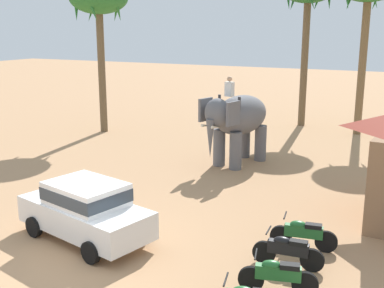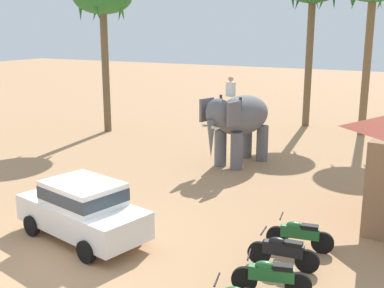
{
  "view_description": "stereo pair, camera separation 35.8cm",
  "coord_description": "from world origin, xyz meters",
  "px_view_note": "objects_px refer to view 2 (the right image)",
  "views": [
    {
      "loc": [
        7.83,
        -9.14,
        5.89
      ],
      "look_at": [
        -0.05,
        6.68,
        1.6
      ],
      "focal_mm": 45.52,
      "sensor_mm": 36.0,
      "label": 1
    },
    {
      "loc": [
        8.15,
        -8.98,
        5.89
      ],
      "look_at": [
        -0.05,
        6.68,
        1.6
      ],
      "focal_mm": 45.52,
      "sensor_mm": 36.0,
      "label": 2
    }
  ],
  "objects_px": {
    "car_sedan_foreground": "(82,208)",
    "motorcycle_mid_row": "(271,276)",
    "elephant_with_mahout": "(239,120)",
    "palm_tree_near_hut": "(103,2)",
    "motorcycle_fourth_in_row": "(283,251)",
    "motorcycle_far_in_row": "(300,234)"
  },
  "relations": [
    {
      "from": "car_sedan_foreground",
      "to": "motorcycle_far_in_row",
      "type": "relative_size",
      "value": 2.44
    },
    {
      "from": "elephant_with_mahout",
      "to": "motorcycle_mid_row",
      "type": "xyz_separation_m",
      "value": [
        4.73,
        -9.55,
        -1.53
      ]
    },
    {
      "from": "palm_tree_near_hut",
      "to": "motorcycle_mid_row",
      "type": "bearing_deg",
      "value": -41.72
    },
    {
      "from": "motorcycle_fourth_in_row",
      "to": "motorcycle_far_in_row",
      "type": "xyz_separation_m",
      "value": [
        0.1,
        1.19,
        0.0
      ]
    },
    {
      "from": "motorcycle_far_in_row",
      "to": "car_sedan_foreground",
      "type": "bearing_deg",
      "value": -159.53
    },
    {
      "from": "car_sedan_foreground",
      "to": "motorcycle_mid_row",
      "type": "xyz_separation_m",
      "value": [
        5.68,
        -0.39,
        -0.46
      ]
    },
    {
      "from": "car_sedan_foreground",
      "to": "motorcycle_far_in_row",
      "type": "bearing_deg",
      "value": 20.47
    },
    {
      "from": "elephant_with_mahout",
      "to": "palm_tree_near_hut",
      "type": "relative_size",
      "value": 0.48
    },
    {
      "from": "elephant_with_mahout",
      "to": "motorcycle_far_in_row",
      "type": "bearing_deg",
      "value": -56.41
    },
    {
      "from": "motorcycle_mid_row",
      "to": "motorcycle_fourth_in_row",
      "type": "xyz_separation_m",
      "value": [
        -0.14,
        1.31,
        0.0
      ]
    },
    {
      "from": "motorcycle_mid_row",
      "to": "palm_tree_near_hut",
      "type": "height_order",
      "value": "palm_tree_near_hut"
    },
    {
      "from": "motorcycle_far_in_row",
      "to": "palm_tree_near_hut",
      "type": "xyz_separation_m",
      "value": [
        -13.97,
        10.0,
        6.7
      ]
    },
    {
      "from": "car_sedan_foreground",
      "to": "palm_tree_near_hut",
      "type": "relative_size",
      "value": 0.53
    },
    {
      "from": "car_sedan_foreground",
      "to": "palm_tree_near_hut",
      "type": "height_order",
      "value": "palm_tree_near_hut"
    },
    {
      "from": "motorcycle_fourth_in_row",
      "to": "palm_tree_near_hut",
      "type": "height_order",
      "value": "palm_tree_near_hut"
    },
    {
      "from": "elephant_with_mahout",
      "to": "palm_tree_near_hut",
      "type": "height_order",
      "value": "palm_tree_near_hut"
    },
    {
      "from": "elephant_with_mahout",
      "to": "motorcycle_far_in_row",
      "type": "distance_m",
      "value": 8.61
    },
    {
      "from": "elephant_with_mahout",
      "to": "palm_tree_near_hut",
      "type": "distance_m",
      "value": 11.03
    },
    {
      "from": "motorcycle_fourth_in_row",
      "to": "motorcycle_far_in_row",
      "type": "distance_m",
      "value": 1.19
    },
    {
      "from": "motorcycle_mid_row",
      "to": "motorcycle_fourth_in_row",
      "type": "relative_size",
      "value": 0.98
    },
    {
      "from": "car_sedan_foreground",
      "to": "elephant_with_mahout",
      "type": "height_order",
      "value": "elephant_with_mahout"
    },
    {
      "from": "elephant_with_mahout",
      "to": "motorcycle_fourth_in_row",
      "type": "xyz_separation_m",
      "value": [
        4.59,
        -8.24,
        -1.53
      ]
    }
  ]
}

